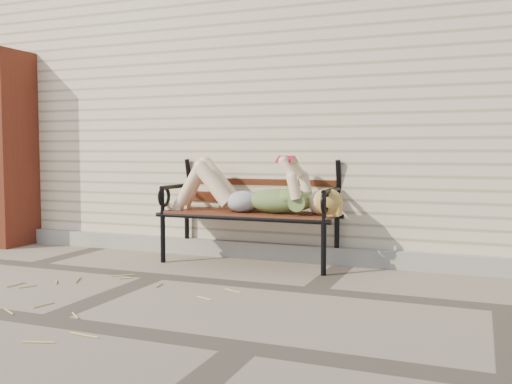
% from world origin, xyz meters
% --- Properties ---
extents(ground, '(80.00, 80.00, 0.00)m').
position_xyz_m(ground, '(0.00, 0.00, 0.00)').
color(ground, gray).
rests_on(ground, ground).
extents(house_wall, '(8.00, 4.00, 3.00)m').
position_xyz_m(house_wall, '(0.00, 3.00, 1.50)').
color(house_wall, beige).
rests_on(house_wall, ground).
extents(foundation_strip, '(8.00, 0.10, 0.15)m').
position_xyz_m(foundation_strip, '(0.00, 0.97, 0.07)').
color(foundation_strip, '#A09B90').
rests_on(foundation_strip, ground).
extents(brick_pillar, '(0.50, 0.50, 2.00)m').
position_xyz_m(brick_pillar, '(-2.30, 0.75, 1.00)').
color(brick_pillar, '#943821').
rests_on(brick_pillar, ground).
extents(garden_bench, '(1.64, 0.65, 1.06)m').
position_xyz_m(garden_bench, '(0.47, 0.83, 0.60)').
color(garden_bench, black).
rests_on(garden_bench, ground).
extents(reading_woman, '(1.55, 0.35, 0.49)m').
position_xyz_m(reading_woman, '(0.48, 0.70, 0.63)').
color(reading_woman, '#0A3948').
rests_on(reading_woman, ground).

